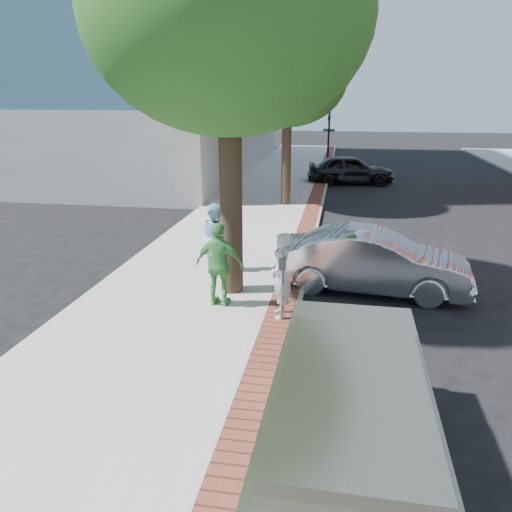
% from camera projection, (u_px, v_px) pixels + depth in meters
% --- Properties ---
extents(ground, '(120.00, 120.00, 0.00)m').
position_uv_depth(ground, '(241.00, 333.00, 10.20)').
color(ground, black).
rests_on(ground, ground).
extents(sidewalk, '(5.00, 60.00, 0.15)m').
position_uv_depth(sidewalk, '(245.00, 228.00, 17.91)').
color(sidewalk, '#9E9991').
rests_on(sidewalk, ground).
extents(brick_strip, '(0.60, 60.00, 0.01)m').
position_uv_depth(brick_strip, '(306.00, 228.00, 17.53)').
color(brick_strip, brown).
rests_on(brick_strip, sidewalk).
extents(curb, '(0.10, 60.00, 0.15)m').
position_uv_depth(curb, '(316.00, 231.00, 17.50)').
color(curb, gray).
rests_on(curb, ground).
extents(office_base, '(18.20, 22.20, 4.00)m').
position_uv_depth(office_base, '(112.00, 137.00, 32.32)').
color(office_base, gray).
rests_on(office_base, ground).
extents(signal_near, '(0.70, 0.15, 3.80)m').
position_uv_depth(signal_near, '(329.00, 136.00, 29.97)').
color(signal_near, black).
rests_on(signal_near, ground).
extents(tree_near, '(6.00, 6.00, 8.51)m').
position_uv_depth(tree_near, '(228.00, 15.00, 10.17)').
color(tree_near, black).
rests_on(tree_near, sidewalk).
extents(tree_far, '(4.80, 4.80, 7.14)m').
position_uv_depth(tree_far, '(288.00, 77.00, 19.89)').
color(tree_far, black).
rests_on(tree_far, sidewalk).
extents(parking_meter, '(0.12, 0.32, 1.47)m').
position_uv_depth(parking_meter, '(282.00, 272.00, 10.11)').
color(parking_meter, gray).
rests_on(parking_meter, sidewalk).
extents(person_gray, '(0.57, 0.74, 1.82)m').
position_uv_depth(person_gray, '(281.00, 276.00, 10.33)').
color(person_gray, '#B6B6BB').
rests_on(person_gray, sidewalk).
extents(person_officer, '(1.04, 1.10, 1.81)m').
position_uv_depth(person_officer, '(216.00, 237.00, 13.16)').
color(person_officer, '#94C1E5').
rests_on(person_officer, sidewalk).
extents(person_green, '(1.15, 0.59, 1.89)m').
position_uv_depth(person_green, '(220.00, 265.00, 10.90)').
color(person_green, '#459845').
rests_on(person_green, sidewalk).
extents(sedan_silver, '(4.77, 2.13, 1.52)m').
position_uv_depth(sedan_silver, '(373.00, 262.00, 12.15)').
color(sedan_silver, '#B5B8BC').
rests_on(sedan_silver, ground).
extents(bg_car, '(4.76, 2.35, 1.56)m').
position_uv_depth(bg_car, '(350.00, 169.00, 26.92)').
color(bg_car, black).
rests_on(bg_car, ground).
extents(van, '(1.82, 4.63, 1.70)m').
position_uv_depth(van, '(348.00, 420.00, 5.97)').
color(van, gray).
rests_on(van, ground).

